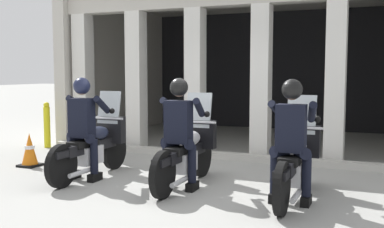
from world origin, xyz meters
TOP-DOWN VIEW (x-y plane):
  - ground_plane at (0.00, 3.00)m, footprint 80.00×80.00m
  - station_building at (-0.26, 5.15)m, footprint 8.03×5.19m
  - kerb_strip at (-0.26, 2.12)m, footprint 7.53×0.24m
  - motorcycle_left at (-1.59, -0.05)m, footprint 0.62×2.04m
  - police_officer_left at (-1.59, -0.33)m, footprint 0.63×0.61m
  - motorcycle_center at (0.00, 0.02)m, footprint 0.62×2.04m
  - police_officer_center at (0.00, -0.26)m, footprint 0.63×0.61m
  - motorcycle_right at (1.60, -0.09)m, footprint 0.62×2.04m
  - police_officer_right at (1.59, -0.37)m, footprint 0.63×0.61m
  - traffic_cone_flank at (-3.09, 0.14)m, footprint 0.34×0.34m
  - bollard_kerbside at (-4.17, 1.86)m, footprint 0.14×0.14m

SIDE VIEW (x-z plane):
  - ground_plane at x=0.00m, z-range 0.00..0.00m
  - kerb_strip at x=-0.26m, z-range 0.00..0.12m
  - traffic_cone_flank at x=-3.09m, z-range -0.01..0.58m
  - bollard_kerbside at x=-4.17m, z-range 0.00..1.00m
  - motorcycle_left at x=-1.59m, z-range -0.17..1.17m
  - motorcycle_center at x=0.00m, z-range -0.17..1.17m
  - motorcycle_right at x=1.60m, z-range -0.17..1.17m
  - police_officer_right at x=1.59m, z-range 0.15..1.73m
  - police_officer_left at x=-1.59m, z-range 0.15..1.73m
  - police_officer_center at x=0.00m, z-range 0.15..1.73m
  - station_building at x=-0.26m, z-range 0.40..3.95m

